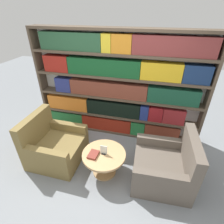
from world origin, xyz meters
TOP-DOWN VIEW (x-y plane):
  - ground_plane at (0.00, 0.00)m, footprint 14.00×14.00m
  - bookshelf at (-0.00, 1.36)m, footprint 3.45×0.30m
  - armchair_left at (-0.93, 0.24)m, footprint 0.90×0.90m
  - armchair_right at (1.06, 0.24)m, footprint 0.94×0.94m
  - coffee_table at (0.07, 0.13)m, footprint 0.72×0.72m
  - table_sign at (0.07, 0.13)m, footprint 0.12×0.06m
  - stray_book at (-0.09, 0.05)m, footprint 0.16×0.21m

SIDE VIEW (x-z plane):
  - ground_plane at x=0.00m, z-range 0.00..0.00m
  - armchair_left at x=-0.93m, z-range -0.16..0.74m
  - armchair_right at x=1.06m, z-range -0.16..0.74m
  - coffee_table at x=0.07m, z-range 0.10..0.54m
  - stray_book at x=-0.09m, z-range 0.44..0.48m
  - table_sign at x=0.07m, z-range 0.43..0.60m
  - bookshelf at x=0.00m, z-range -0.01..2.20m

